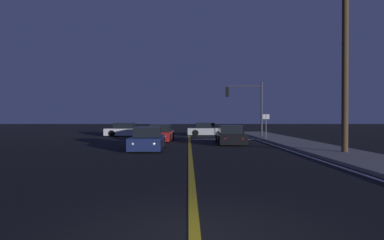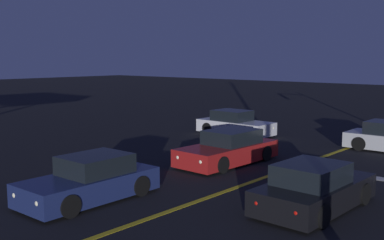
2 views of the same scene
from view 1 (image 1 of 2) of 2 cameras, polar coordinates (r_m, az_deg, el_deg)
The scene contains 12 objects.
sidewalk_right at distance 18.17m, azimuth 24.59°, elevation -5.37°, with size 3.20×41.94×0.15m, color gray.
lane_line_center at distance 16.44m, azimuth -0.35°, elevation -6.18°, with size 0.20×39.61×0.01m, color gold.
lane_line_edge_right at distance 17.47m, azimuth 19.07°, elevation -5.82°, with size 0.16×39.61×0.01m, color silver.
stop_bar at distance 26.73m, azimuth 5.99°, elevation -3.58°, with size 6.03×0.50×0.01m, color silver.
car_parked_curb_white at distance 31.55m, azimuth -12.12°, elevation -1.90°, with size 4.29×1.96×1.34m.
car_lead_oncoming_red at distance 25.12m, azimuth -5.86°, elevation -2.53°, with size 2.05×4.66×1.34m.
car_side_waiting_silver at distance 31.94m, azimuth 2.75°, elevation -1.86°, with size 4.17×1.98×1.34m.
car_distant_tail_navy at distance 18.51m, azimuth -8.19°, elevation -3.64°, with size 1.95×4.25×1.34m.
car_following_oncoming_black at distance 22.14m, azimuth 7.15°, elevation -2.95°, with size 2.01×4.22×1.34m.
traffic_signal_near_right at distance 29.37m, azimuth 10.39°, elevation 3.57°, with size 3.48×0.28×5.24m.
utility_pole_right at distance 17.80m, azimuth 26.59°, elevation 10.53°, with size 1.65×0.32×9.75m.
street_sign_corner at distance 26.82m, azimuth 13.60°, elevation -0.39°, with size 0.56×0.10×2.21m.
Camera 1 is at (-0.11, -4.68, 1.94)m, focal length 28.68 mm.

